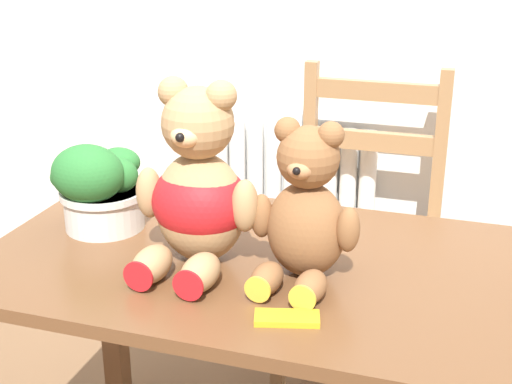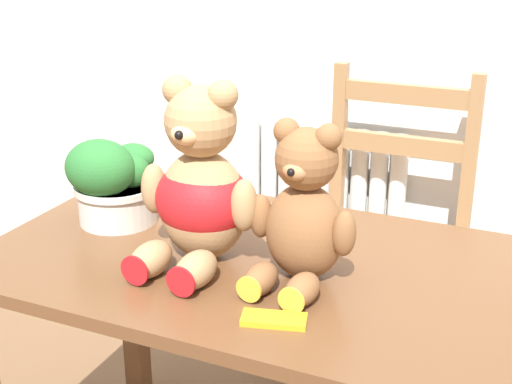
% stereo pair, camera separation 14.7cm
% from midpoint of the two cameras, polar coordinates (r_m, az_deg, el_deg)
% --- Properties ---
extents(radiator, '(0.60, 0.10, 0.77)m').
position_cam_midpoint_polar(radiator, '(2.59, 1.17, -3.57)').
color(radiator, white).
rests_on(radiator, ground_plane).
extents(dining_table, '(1.19, 0.72, 0.73)m').
position_cam_midpoint_polar(dining_table, '(1.63, -2.95, -9.04)').
color(dining_table, brown).
rests_on(dining_table, ground_plane).
extents(wooden_chair_behind, '(0.46, 0.39, 1.01)m').
position_cam_midpoint_polar(wooden_chair_behind, '(2.27, 6.67, -3.56)').
color(wooden_chair_behind, '#997047').
rests_on(wooden_chair_behind, ground_plane).
extents(teddy_bear_left, '(0.28, 0.29, 0.40)m').
position_cam_midpoint_polar(teddy_bear_left, '(1.51, -7.44, -0.06)').
color(teddy_bear_left, tan).
rests_on(teddy_bear_left, dining_table).
extents(teddy_bear_right, '(0.24, 0.24, 0.33)m').
position_cam_midpoint_polar(teddy_bear_right, '(1.44, 1.04, -1.70)').
color(teddy_bear_right, brown).
rests_on(teddy_bear_right, dining_table).
extents(potted_plant, '(0.23, 0.22, 0.22)m').
position_cam_midpoint_polar(potted_plant, '(1.73, -14.88, 0.32)').
color(potted_plant, beige).
rests_on(potted_plant, dining_table).
extents(chocolate_bar, '(0.13, 0.08, 0.01)m').
position_cam_midpoint_polar(chocolate_bar, '(1.34, -0.69, -10.15)').
color(chocolate_bar, gold).
rests_on(chocolate_bar, dining_table).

